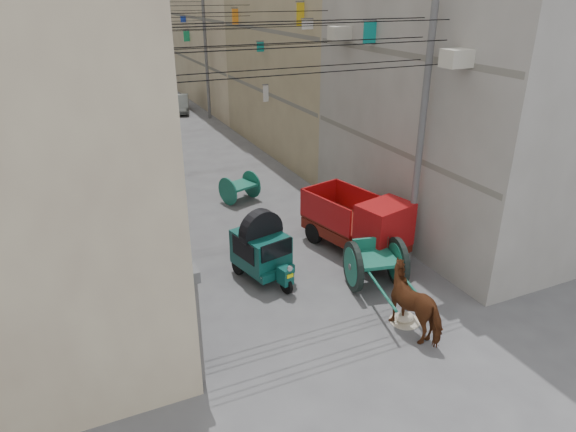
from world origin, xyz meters
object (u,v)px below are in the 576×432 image
distant_car_grey (180,104)px  feed_sack (405,317)px  tonga_cart (376,263)px  horse (417,302)px  second_cart (240,187)px  distant_car_white (141,144)px  distant_car_green (133,91)px  mini_truck (364,227)px  auto_rickshaw (262,248)px

distant_car_grey → feed_sack: bearing=-77.3°
tonga_cart → feed_sack: tonga_cart is taller
feed_sack → horse: bearing=-88.2°
second_cart → horse: bearing=-103.0°
horse → distant_car_white: (-3.63, 18.50, -0.27)m
second_cart → distant_car_green: (-0.46, 23.99, -0.02)m
distant_car_white → distant_car_grey: distant_car_grey is taller
tonga_cart → distant_car_grey: 25.56m
tonga_cart → second_cart: bearing=112.1°
second_cart → distant_car_grey: size_ratio=0.45×
distant_car_white → distant_car_green: distant_car_green is taller
second_cart → distant_car_grey: distant_car_grey is taller
mini_truck → second_cart: (-2.09, 6.09, -0.37)m
tonga_cart → distant_car_white: bearing=115.8°
tonga_cart → feed_sack: (-0.24, -1.82, -0.63)m
horse → distant_car_white: 18.85m
mini_truck → distant_car_grey: (-0.33, 23.72, -0.40)m
auto_rickshaw → mini_truck: size_ratio=0.62×
feed_sack → distant_car_green: bearing=92.7°
tonga_cart → distant_car_green: tonga_cart is taller
distant_car_green → tonga_cart: bearing=75.8°
distant_car_white → tonga_cart: bearing=105.6°
tonga_cart → second_cart: size_ratio=2.13×
second_cart → distant_car_grey: 17.71m
feed_sack → distant_car_white: (-3.61, 18.12, 0.43)m
feed_sack → distant_car_white: bearing=101.3°
mini_truck → distant_car_green: bearing=81.4°
tonga_cart → distant_car_green: (-1.80, 31.92, -0.17)m
mini_truck → feed_sack: (-0.99, -3.67, -0.86)m
second_cart → tonga_cart: bearing=-99.7°
mini_truck → feed_sack: size_ratio=7.85×
second_cart → feed_sack: second_cart is taller
auto_rickshaw → distant_car_white: size_ratio=0.74×
feed_sack → distant_car_green: size_ratio=0.12×
auto_rickshaw → distant_car_white: 14.45m
horse → distant_car_grey: horse is taller
feed_sack → horse: 0.79m
distant_car_grey → mini_truck: bearing=-75.1°
feed_sack → distant_car_grey: distant_car_grey is taller
auto_rickshaw → distant_car_green: (0.98, 30.02, -0.38)m
feed_sack → horse: (0.01, -0.38, 0.70)m
mini_truck → distant_car_white: size_ratio=1.20×
feed_sack → distant_car_grey: (0.66, 27.38, 0.46)m
tonga_cart → distant_car_green: 31.97m
feed_sack → distant_car_white: distant_car_white is taller
horse → distant_car_white: bearing=-89.6°
tonga_cart → horse: size_ratio=1.75×
mini_truck → distant_car_white: 15.18m
horse → mini_truck: bearing=-114.2°
distant_car_green → distant_car_grey: bearing=91.9°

